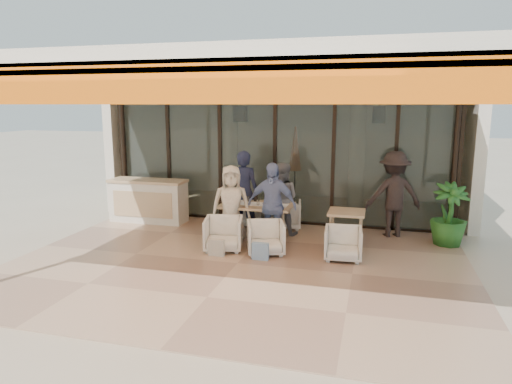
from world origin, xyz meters
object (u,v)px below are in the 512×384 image
dining_table (257,207)px  diner_grey (281,199)px  chair_far_left (250,211)px  chair_near_right (266,236)px  side_chair (343,242)px  chair_far_right (285,213)px  diner_navy (244,192)px  diner_periwinkle (272,205)px  potted_palm (449,215)px  diner_cream (231,205)px  host_counter (148,201)px  standing_woman (394,195)px  chair_near_left (223,232)px  side_table (347,216)px

dining_table → diner_grey: 0.62m
chair_far_left → chair_near_right: chair_far_left is taller
side_chair → chair_far_right: bearing=123.5°
diner_navy → dining_table: bearing=134.2°
chair_far_right → diner_periwinkle: size_ratio=0.42×
diner_navy → potted_palm: diner_navy is taller
chair_near_right → diner_navy: size_ratio=0.38×
diner_navy → side_chair: 2.71m
diner_navy → diner_cream: bearing=91.2°
diner_navy → side_chair: diner_navy is taller
host_counter → side_chair: (4.72, -1.56, -0.19)m
diner_navy → chair_near_right: bearing=122.1°
diner_periwinkle → standing_woman: standing_woman is taller
chair_near_right → potted_palm: (3.40, 1.45, 0.29)m
host_counter → chair_far_left: size_ratio=2.62×
chair_near_right → diner_cream: size_ratio=0.44×
dining_table → potted_palm: size_ratio=1.17×
diner_periwinkle → diner_grey: bearing=95.3°
chair_near_right → standing_woman: size_ratio=0.38×
dining_table → chair_far_right: (0.43, 0.94, -0.33)m
chair_far_left → diner_navy: 0.75m
dining_table → chair_near_right: size_ratio=2.15×
chair_near_left → diner_periwinkle: size_ratio=0.43×
dining_table → chair_far_left: size_ratio=2.13×
potted_palm → chair_near_right: bearing=-156.9°
dining_table → chair_far_left: 1.08m
chair_near_left → diner_cream: (0.00, 0.50, 0.44)m
chair_near_left → diner_cream: bearing=76.8°
dining_table → diner_cream: (-0.41, -0.46, 0.12)m
chair_near_left → chair_far_left: bearing=76.8°
diner_navy → diner_grey: size_ratio=1.15×
host_counter → potted_palm: potted_palm is taller
side_chair → diner_periwinkle: bearing=158.1°
host_counter → diner_navy: (2.44, -0.20, 0.38)m
chair_far_right → diner_periwinkle: (0.00, -1.40, 0.49)m
host_counter → side_chair: size_ratio=2.74×
side_table → standing_woman: (0.90, 1.04, 0.28)m
potted_palm → diner_periwinkle: bearing=-164.4°
diner_grey → diner_periwinkle: size_ratio=0.93×
dining_table → standing_woman: size_ratio=0.82×
chair_near_right → diner_grey: diner_grey is taller
side_table → diner_navy: bearing=165.1°
host_counter → standing_woman: 5.64m
chair_near_left → potted_palm: (4.24, 1.45, 0.27)m
host_counter → chair_near_left: size_ratio=2.53×
chair_far_right → diner_cream: size_ratio=0.45×
diner_grey → side_table: bearing=159.9°
diner_periwinkle → host_counter: bearing=166.7°
chair_far_left → diner_cream: 1.47m
diner_grey → chair_far_left: bearing=-28.0°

